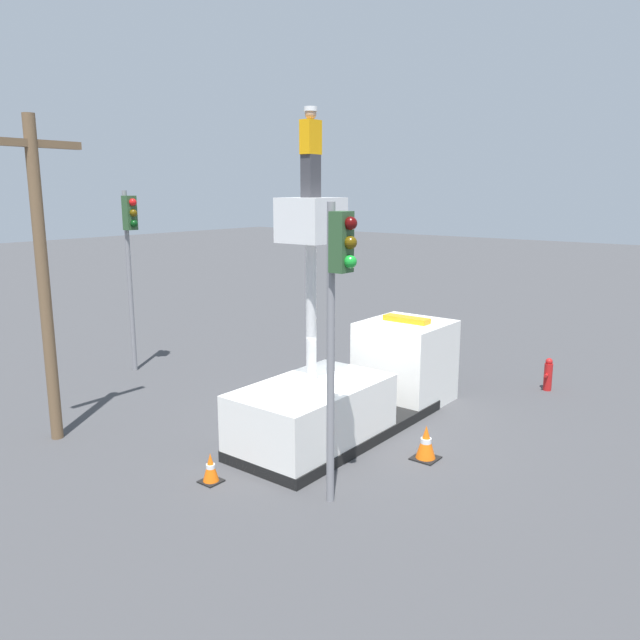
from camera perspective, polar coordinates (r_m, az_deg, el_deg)
ground_plane at (r=14.71m, az=1.95°, el=-10.26°), size 120.00×120.00×0.00m
bucket_truck at (r=14.84m, az=3.37°, el=-6.02°), size 6.78×2.12×5.38m
worker at (r=12.79m, az=-0.86°, el=15.07°), size 0.40×0.26×1.75m
traffic_light_pole at (r=10.46m, az=1.62°, el=2.18°), size 0.34×0.57×5.33m
traffic_light_across at (r=19.61m, az=-16.96°, el=6.52°), size 0.34×0.57×5.52m
fire_hydrant at (r=18.67m, az=20.13°, el=-4.70°), size 0.47×0.23×0.93m
traffic_cone_rear at (r=12.48m, az=-9.97°, el=-13.23°), size 0.39×0.39×0.59m
traffic_cone_curbside at (r=13.43m, az=9.66°, el=-11.04°), size 0.52×0.52×0.74m
utility_pole at (r=14.71m, az=-24.04°, el=4.23°), size 2.20×0.26×7.07m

